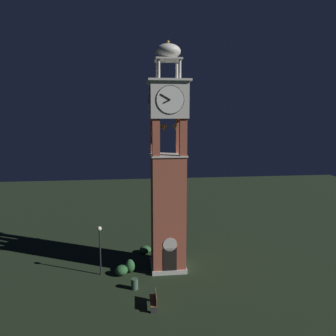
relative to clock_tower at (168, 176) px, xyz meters
name	(u,v)px	position (x,y,z in m)	size (l,w,h in m)	color
ground	(168,267)	(0.00, 0.00, -7.81)	(80.00, 80.00, 0.00)	black
clock_tower	(168,176)	(0.00, 0.00, 0.00)	(3.25, 3.25, 18.32)	#9E4C38
park_bench	(154,300)	(-1.60, -5.71, -7.33)	(0.46, 1.61, 0.95)	brown
lamp_post	(100,242)	(-5.53, -0.65, -5.03)	(0.36, 0.36, 4.04)	black
trash_bin	(135,284)	(-2.87, -3.23, -7.41)	(0.52, 0.52, 0.80)	#38513D
shrub_near_entry	(130,266)	(-3.18, -0.51, -7.27)	(0.79, 0.79, 1.09)	#28562D
shrub_left_of_tower	(121,270)	(-3.87, -0.93, -7.41)	(1.02, 1.02, 0.81)	#28562D
shrub_behind_bench	(145,250)	(-1.75, 3.16, -7.47)	(1.06, 1.06, 0.69)	#28562D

